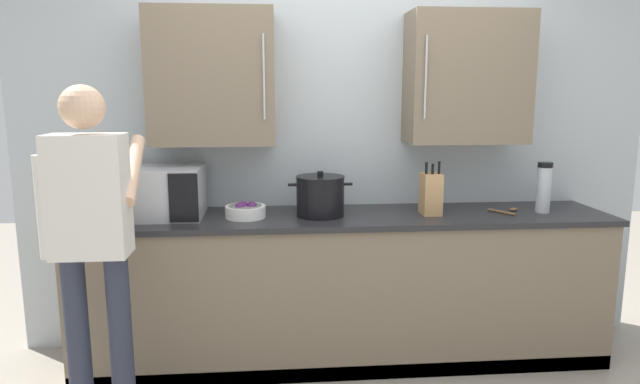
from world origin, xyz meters
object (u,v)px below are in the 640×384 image
microwave_oven (148,192)px  stock_pot (320,196)px  thermos_flask (544,187)px  knife_block (431,194)px  wooden_spoon (508,210)px  fruit_bowl (246,211)px  person_figure (92,233)px

microwave_oven → stock_pot: size_ratio=2.14×
thermos_flask → knife_block: (-0.70, 0.01, -0.03)m
microwave_oven → wooden_spoon: 2.18m
fruit_bowl → person_figure: 0.93m
thermos_flask → person_figure: 2.57m
stock_pot → knife_block: size_ratio=1.18×
knife_block → microwave_oven: bearing=178.0°
fruit_bowl → knife_block: bearing=-0.0°
stock_pot → person_figure: bearing=-150.1°
microwave_oven → person_figure: 0.70m
wooden_spoon → thermos_flask: (0.20, -0.03, 0.15)m
wooden_spoon → thermos_flask: size_ratio=0.65×
wooden_spoon → thermos_flask: 0.25m
wooden_spoon → stock_pot: bearing=-179.7°
microwave_oven → stock_pot: bearing=-2.5°
thermos_flask → knife_block: bearing=179.4°
microwave_oven → thermos_flask: 2.38m
fruit_bowl → person_figure: bearing=-137.1°
person_figure → fruit_bowl: bearing=42.9°
microwave_oven → thermos_flask: thermos_flask is taller
stock_pot → person_figure: (-1.12, -0.65, -0.03)m
microwave_oven → wooden_spoon: size_ratio=4.08×
thermos_flask → person_figure: (-2.49, -0.62, -0.07)m
wooden_spoon → stock_pot: (-1.16, -0.01, 0.11)m
wooden_spoon → person_figure: (-2.29, -0.65, 0.08)m
microwave_oven → knife_block: size_ratio=2.53×
fruit_bowl → person_figure: (-0.68, -0.63, 0.04)m
fruit_bowl → knife_block: (1.11, -0.00, 0.08)m
person_figure → wooden_spoon: bearing=15.9°
microwave_oven → stock_pot: 1.01m
thermos_flask → stock_pot: bearing=179.1°
knife_block → person_figure: bearing=-160.6°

